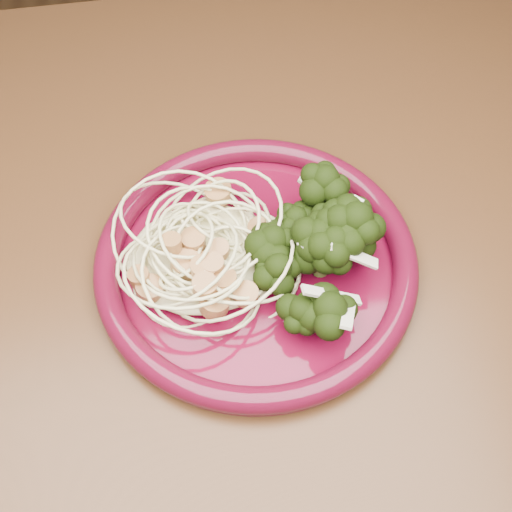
{
  "coord_description": "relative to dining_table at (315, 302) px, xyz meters",
  "views": [
    {
      "loc": [
        -0.12,
        -0.36,
        1.28
      ],
      "look_at": [
        -0.06,
        -0.01,
        0.77
      ],
      "focal_mm": 50.0,
      "sensor_mm": 36.0,
      "label": 1
    }
  ],
  "objects": [
    {
      "name": "scallop_cluster",
      "position": [
        -0.11,
        -0.0,
        0.16
      ],
      "size": [
        0.15,
        0.15,
        0.04
      ],
      "primitive_type": null,
      "rotation": [
        0.0,
        0.0,
        -0.25
      ],
      "color": "#B67C43",
      "rests_on": "spaghetti_pile"
    },
    {
      "name": "onion_garnish",
      "position": [
        -0.01,
        -0.03,
        0.17
      ],
      "size": [
        0.09,
        0.12,
        0.05
      ],
      "primitive_type": null,
      "rotation": [
        0.0,
        0.0,
        -0.25
      ],
      "color": "beige",
      "rests_on": "broccoli_pile"
    },
    {
      "name": "spaghetti_pile",
      "position": [
        -0.11,
        -0.0,
        0.12
      ],
      "size": [
        0.16,
        0.15,
        0.03
      ],
      "primitive_type": "ellipsoid",
      "rotation": [
        0.0,
        0.0,
        -0.25
      ],
      "color": "beige",
      "rests_on": "dinner_plate"
    },
    {
      "name": "broccoli_pile",
      "position": [
        -0.01,
        -0.03,
        0.13
      ],
      "size": [
        0.13,
        0.18,
        0.06
      ],
      "primitive_type": "ellipsoid",
      "rotation": [
        0.0,
        0.0,
        -0.25
      ],
      "color": "black",
      "rests_on": "dinner_plate"
    },
    {
      "name": "dinner_plate",
      "position": [
        -0.06,
        -0.01,
        0.11
      ],
      "size": [
        0.35,
        0.35,
        0.02
      ],
      "rotation": [
        0.0,
        0.0,
        -0.25
      ],
      "color": "#51061B",
      "rests_on": "dining_table"
    },
    {
      "name": "dining_table",
      "position": [
        0.0,
        0.0,
        0.0
      ],
      "size": [
        1.2,
        0.8,
        0.75
      ],
      "color": "#472814",
      "rests_on": "ground"
    }
  ]
}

